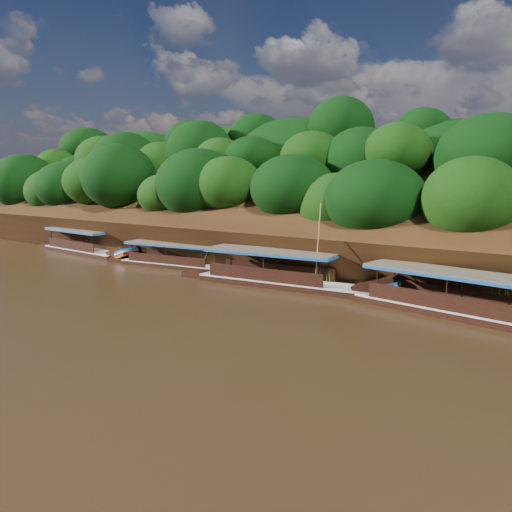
# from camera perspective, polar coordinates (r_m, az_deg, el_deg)

# --- Properties ---
(ground) EXTENTS (160.00, 160.00, 0.00)m
(ground) POSITION_cam_1_polar(r_m,az_deg,el_deg) (31.36, -3.09, -6.09)
(ground) COLOR black
(ground) RESTS_ON ground
(riverbank) EXTENTS (120.00, 30.06, 19.40)m
(riverbank) POSITION_cam_1_polar(r_m,az_deg,el_deg) (50.38, 13.45, 1.58)
(riverbank) COLOR black
(riverbank) RESTS_ON ground
(boat_0) EXTENTS (16.61, 4.74, 6.72)m
(boat_0) POSITION_cam_1_polar(r_m,az_deg,el_deg) (31.42, 24.52, -5.73)
(boat_0) COLOR black
(boat_0) RESTS_ON ground
(boat_1) EXTENTS (15.79, 4.00, 6.91)m
(boat_1) POSITION_cam_1_polar(r_m,az_deg,el_deg) (37.32, 3.84, -2.69)
(boat_1) COLOR black
(boat_1) RESTS_ON ground
(boat_2) EXTENTS (14.20, 3.83, 4.89)m
(boat_2) POSITION_cam_1_polar(r_m,az_deg,el_deg) (45.60, -8.13, -0.78)
(boat_2) COLOR black
(boat_2) RESTS_ON ground
(boat_3) EXTENTS (14.64, 3.27, 3.08)m
(boat_3) POSITION_cam_1_polar(r_m,az_deg,el_deg) (56.45, -18.70, 0.79)
(boat_3) COLOR black
(boat_3) RESTS_ON ground
(reeds) EXTENTS (49.86, 2.56, 1.87)m
(reeds) POSITION_cam_1_polar(r_m,az_deg,el_deg) (40.25, 2.40, -1.47)
(reeds) COLOR #366719
(reeds) RESTS_ON ground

